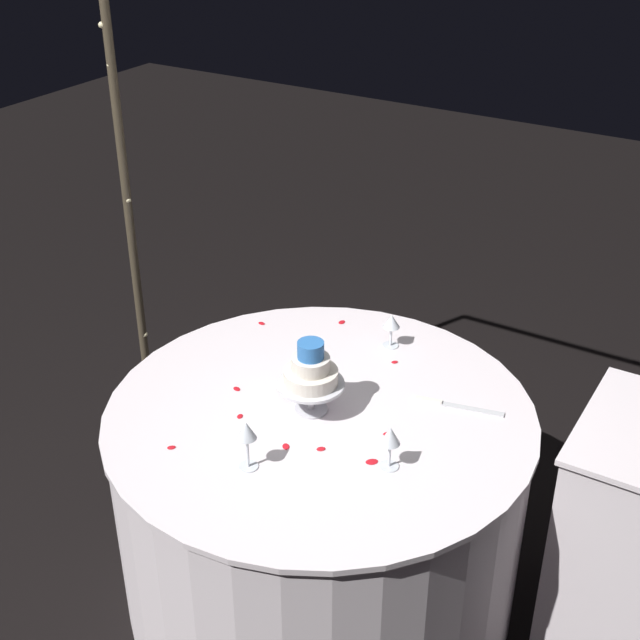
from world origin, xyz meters
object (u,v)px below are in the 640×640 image
at_px(tiered_cake, 311,373).
at_px(wine_glass_1, 247,434).
at_px(decorative_arch, 384,179).
at_px(main_table, 320,503).
at_px(cake_knife, 453,406).
at_px(wine_glass_2, 391,323).
at_px(wine_glass_0, 390,438).

relative_size(tiered_cake, wine_glass_1, 1.58).
xyz_separation_m(decorative_arch, wine_glass_1, (-0.03, -0.76, -0.55)).
bearing_deg(main_table, cake_knife, 34.06).
bearing_deg(wine_glass_2, cake_knife, -33.75).
xyz_separation_m(wine_glass_2, cake_knife, (0.36, -0.24, -0.09)).
relative_size(main_table, wine_glass_0, 9.75).
relative_size(wine_glass_0, wine_glass_2, 1.11).
relative_size(tiered_cake, wine_glass_0, 1.78).
height_order(main_table, wine_glass_0, wine_glass_0).
height_order(decorative_arch, wine_glass_0, decorative_arch).
xyz_separation_m(main_table, wine_glass_0, (0.33, -0.14, 0.51)).
height_order(wine_glass_1, cake_knife, wine_glass_1).
distance_m(main_table, cake_knife, 0.60).
xyz_separation_m(decorative_arch, cake_knife, (0.37, -0.16, -0.67)).
bearing_deg(wine_glass_2, main_table, -91.30).
height_order(decorative_arch, cake_knife, decorative_arch).
relative_size(tiered_cake, cake_knife, 0.89).
bearing_deg(wine_glass_0, wine_glass_2, 116.71).
relative_size(main_table, wine_glass_1, 8.66).
bearing_deg(wine_glass_0, cake_knife, 84.05).
xyz_separation_m(tiered_cake, wine_glass_0, (0.35, -0.13, -0.04)).
bearing_deg(cake_knife, decorative_arch, 156.92).
relative_size(decorative_arch, wine_glass_2, 17.87).
xyz_separation_m(decorative_arch, main_table, (-0.00, -0.40, -1.07)).
xyz_separation_m(main_table, cake_knife, (0.37, 0.25, 0.40)).
xyz_separation_m(main_table, wine_glass_2, (0.01, 0.48, 0.50)).
bearing_deg(wine_glass_0, decorative_arch, 120.90).
bearing_deg(decorative_arch, cake_knife, -23.08).
bearing_deg(wine_glass_1, main_table, 84.57).
distance_m(decorative_arch, main_table, 1.15).
bearing_deg(wine_glass_2, wine_glass_1, -93.06).
bearing_deg(wine_glass_1, wine_glass_2, 86.94).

